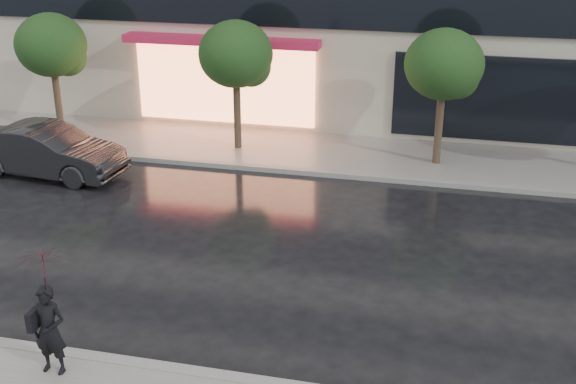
% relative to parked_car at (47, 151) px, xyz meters
% --- Properties ---
extents(ground, '(120.00, 120.00, 0.00)m').
position_rel_parked_car_xyz_m(ground, '(7.56, -6.78, -0.72)').
color(ground, black).
rests_on(ground, ground).
extents(sidewalk_far, '(60.00, 3.50, 0.12)m').
position_rel_parked_car_xyz_m(sidewalk_far, '(7.56, 3.47, -0.66)').
color(sidewalk_far, slate).
rests_on(sidewalk_far, ground).
extents(curb_near, '(60.00, 0.25, 0.14)m').
position_rel_parked_car_xyz_m(curb_near, '(7.56, -7.78, -0.65)').
color(curb_near, gray).
rests_on(curb_near, ground).
extents(curb_far, '(60.00, 0.25, 0.14)m').
position_rel_parked_car_xyz_m(curb_far, '(7.56, 1.72, -0.65)').
color(curb_far, gray).
rests_on(curb_far, ground).
extents(tree_far_west, '(2.20, 2.20, 3.99)m').
position_rel_parked_car_xyz_m(tree_far_west, '(-1.38, 3.25, 2.20)').
color(tree_far_west, '#33261C').
rests_on(tree_far_west, ground).
extents(tree_mid_west, '(2.20, 2.20, 3.99)m').
position_rel_parked_car_xyz_m(tree_mid_west, '(4.62, 3.25, 2.20)').
color(tree_mid_west, '#33261C').
rests_on(tree_mid_west, ground).
extents(tree_mid_east, '(2.20, 2.20, 3.99)m').
position_rel_parked_car_xyz_m(tree_mid_east, '(10.62, 3.25, 2.20)').
color(tree_mid_east, '#33261C').
rests_on(tree_mid_east, ground).
extents(parked_car, '(4.49, 1.90, 1.44)m').
position_rel_parked_car_xyz_m(parked_car, '(0.00, 0.00, 0.00)').
color(parked_car, black).
rests_on(parked_car, ground).
extents(pedestrian_with_umbrella, '(0.86, 0.87, 2.18)m').
position_rel_parked_car_xyz_m(pedestrian_with_umbrella, '(4.96, -8.28, 0.82)').
color(pedestrian_with_umbrella, black).
rests_on(pedestrian_with_umbrella, sidewalk_near).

